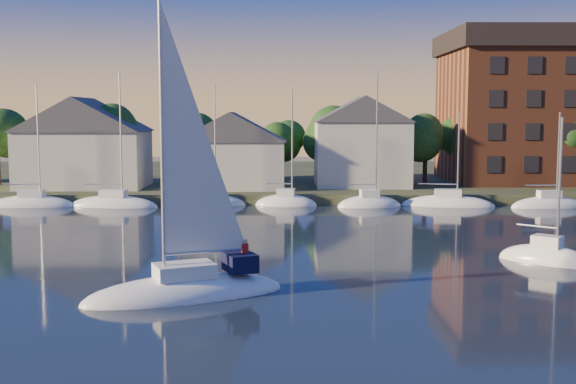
{
  "coord_description": "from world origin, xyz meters",
  "views": [
    {
      "loc": [
        -0.74,
        -19.86,
        8.89
      ],
      "look_at": [
        -0.38,
        22.0,
        4.34
      ],
      "focal_mm": 45.0,
      "sensor_mm": 36.0,
      "label": 1
    }
  ],
  "objects_px": {
    "clubhouse_west": "(84,141)",
    "clubhouse_centre": "(232,149)",
    "hero_sailboat": "(188,284)",
    "clubhouse_east": "(362,140)",
    "drifting_sailboat_right": "(547,261)"
  },
  "relations": [
    {
      "from": "clubhouse_west",
      "to": "clubhouse_centre",
      "type": "distance_m",
      "value": 16.05
    },
    {
      "from": "hero_sailboat",
      "to": "clubhouse_east",
      "type": "bearing_deg",
      "value": -129.64
    },
    {
      "from": "drifting_sailboat_right",
      "to": "clubhouse_east",
      "type": "bearing_deg",
      "value": 141.03
    },
    {
      "from": "drifting_sailboat_right",
      "to": "clubhouse_centre",
      "type": "bearing_deg",
      "value": 161.46
    },
    {
      "from": "clubhouse_west",
      "to": "drifting_sailboat_right",
      "type": "relative_size",
      "value": 1.39
    },
    {
      "from": "clubhouse_west",
      "to": "hero_sailboat",
      "type": "height_order",
      "value": "hero_sailboat"
    },
    {
      "from": "clubhouse_west",
      "to": "drifting_sailboat_right",
      "type": "bearing_deg",
      "value": -43.72
    },
    {
      "from": "clubhouse_centre",
      "to": "clubhouse_east",
      "type": "xyz_separation_m",
      "value": [
        14.0,
        2.0,
        0.87
      ]
    },
    {
      "from": "clubhouse_centre",
      "to": "clubhouse_east",
      "type": "relative_size",
      "value": 1.1
    },
    {
      "from": "clubhouse_centre",
      "to": "clubhouse_east",
      "type": "height_order",
      "value": "clubhouse_east"
    },
    {
      "from": "clubhouse_east",
      "to": "hero_sailboat",
      "type": "height_order",
      "value": "hero_sailboat"
    },
    {
      "from": "clubhouse_west",
      "to": "drifting_sailboat_right",
      "type": "height_order",
      "value": "clubhouse_west"
    },
    {
      "from": "clubhouse_east",
      "to": "drifting_sailboat_right",
      "type": "xyz_separation_m",
      "value": [
        7.14,
        -36.51,
        -5.9
      ]
    },
    {
      "from": "clubhouse_east",
      "to": "drifting_sailboat_right",
      "type": "distance_m",
      "value": 37.66
    },
    {
      "from": "clubhouse_east",
      "to": "clubhouse_centre",
      "type": "bearing_deg",
      "value": -171.87
    }
  ]
}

